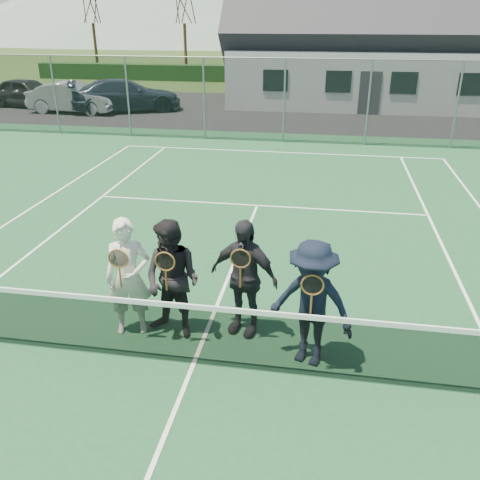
{
  "coord_description": "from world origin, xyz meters",
  "views": [
    {
      "loc": [
        1.57,
        -5.48,
        4.4
      ],
      "look_at": [
        0.39,
        1.5,
        1.25
      ],
      "focal_mm": 38.0,
      "sensor_mm": 36.0,
      "label": 1
    }
  ],
  "objects_px": {
    "clubhouse": "(381,24)",
    "player_a": "(128,277)",
    "car_b": "(73,98)",
    "player_c": "(244,277)",
    "player_d": "(311,304)",
    "car_c": "(126,95)",
    "tennis_net": "(192,332)",
    "player_b": "(172,280)",
    "car_a": "(28,93)"
  },
  "relations": [
    {
      "from": "clubhouse",
      "to": "player_c",
      "type": "xyz_separation_m",
      "value": [
        -3.46,
        -23.07,
        -3.07
      ]
    },
    {
      "from": "car_b",
      "to": "car_c",
      "type": "distance_m",
      "value": 2.52
    },
    {
      "from": "player_b",
      "to": "tennis_net",
      "type": "bearing_deg",
      "value": -56.01
    },
    {
      "from": "player_a",
      "to": "player_c",
      "type": "height_order",
      "value": "same"
    },
    {
      "from": "tennis_net",
      "to": "player_d",
      "type": "relative_size",
      "value": 6.49
    },
    {
      "from": "car_b",
      "to": "player_a",
      "type": "xyz_separation_m",
      "value": [
        9.54,
        -17.47,
        0.21
      ]
    },
    {
      "from": "clubhouse",
      "to": "player_d",
      "type": "relative_size",
      "value": 8.67
    },
    {
      "from": "car_c",
      "to": "clubhouse",
      "type": "relative_size",
      "value": 0.34
    },
    {
      "from": "clubhouse",
      "to": "player_a",
      "type": "relative_size",
      "value": 8.67
    },
    {
      "from": "car_c",
      "to": "player_a",
      "type": "height_order",
      "value": "player_a"
    },
    {
      "from": "car_b",
      "to": "tennis_net",
      "type": "bearing_deg",
      "value": -146.77
    },
    {
      "from": "car_c",
      "to": "car_a",
      "type": "bearing_deg",
      "value": 60.68
    },
    {
      "from": "car_c",
      "to": "player_a",
      "type": "xyz_separation_m",
      "value": [
        7.17,
        -18.31,
        0.15
      ]
    },
    {
      "from": "car_c",
      "to": "player_c",
      "type": "distance_m",
      "value": 20.06
    },
    {
      "from": "player_a",
      "to": "tennis_net",
      "type": "bearing_deg",
      "value": -30.2
    },
    {
      "from": "player_b",
      "to": "car_b",
      "type": "bearing_deg",
      "value": 120.31
    },
    {
      "from": "player_b",
      "to": "player_c",
      "type": "relative_size",
      "value": 1.0
    },
    {
      "from": "tennis_net",
      "to": "player_a",
      "type": "xyz_separation_m",
      "value": [
        -1.11,
        0.64,
        0.38
      ]
    },
    {
      "from": "tennis_net",
      "to": "clubhouse",
      "type": "relative_size",
      "value": 0.75
    },
    {
      "from": "car_b",
      "to": "player_a",
      "type": "relative_size",
      "value": 2.42
    },
    {
      "from": "player_a",
      "to": "car_c",
      "type": "bearing_deg",
      "value": 111.38
    },
    {
      "from": "car_b",
      "to": "player_a",
      "type": "height_order",
      "value": "player_a"
    },
    {
      "from": "clubhouse",
      "to": "car_a",
      "type": "bearing_deg",
      "value": -165.44
    },
    {
      "from": "clubhouse",
      "to": "player_a",
      "type": "xyz_separation_m",
      "value": [
        -5.11,
        -23.35,
        -3.07
      ]
    },
    {
      "from": "car_a",
      "to": "clubhouse",
      "type": "height_order",
      "value": "clubhouse"
    },
    {
      "from": "car_c",
      "to": "player_a",
      "type": "distance_m",
      "value": 19.66
    },
    {
      "from": "tennis_net",
      "to": "player_c",
      "type": "relative_size",
      "value": 6.49
    },
    {
      "from": "car_c",
      "to": "player_c",
      "type": "relative_size",
      "value": 2.96
    },
    {
      "from": "car_c",
      "to": "player_b",
      "type": "height_order",
      "value": "player_b"
    },
    {
      "from": "car_b",
      "to": "car_c",
      "type": "xyz_separation_m",
      "value": [
        2.38,
        0.83,
        0.06
      ]
    },
    {
      "from": "player_d",
      "to": "car_c",
      "type": "bearing_deg",
      "value": 117.8
    },
    {
      "from": "tennis_net",
      "to": "player_d",
      "type": "bearing_deg",
      "value": 12.63
    },
    {
      "from": "car_b",
      "to": "player_c",
      "type": "height_order",
      "value": "player_c"
    },
    {
      "from": "car_a",
      "to": "car_c",
      "type": "relative_size",
      "value": 0.8
    },
    {
      "from": "player_c",
      "to": "clubhouse",
      "type": "bearing_deg",
      "value": 81.47
    },
    {
      "from": "car_a",
      "to": "player_b",
      "type": "distance_m",
      "value": 22.98
    },
    {
      "from": "player_a",
      "to": "player_c",
      "type": "bearing_deg",
      "value": 9.87
    },
    {
      "from": "clubhouse",
      "to": "player_a",
      "type": "height_order",
      "value": "clubhouse"
    },
    {
      "from": "player_a",
      "to": "player_b",
      "type": "xyz_separation_m",
      "value": [
        0.65,
        0.03,
        -0.0
      ]
    },
    {
      "from": "car_b",
      "to": "player_c",
      "type": "distance_m",
      "value": 20.51
    },
    {
      "from": "car_b",
      "to": "player_d",
      "type": "bearing_deg",
      "value": -142.78
    },
    {
      "from": "player_b",
      "to": "player_d",
      "type": "height_order",
      "value": "same"
    },
    {
      "from": "car_c",
      "to": "player_b",
      "type": "xyz_separation_m",
      "value": [
        7.82,
        -18.28,
        0.15
      ]
    },
    {
      "from": "car_a",
      "to": "player_b",
      "type": "xyz_separation_m",
      "value": [
        13.33,
        -18.71,
        0.19
      ]
    },
    {
      "from": "player_a",
      "to": "player_b",
      "type": "distance_m",
      "value": 0.65
    },
    {
      "from": "player_a",
      "to": "player_d",
      "type": "xyz_separation_m",
      "value": [
        2.64,
        -0.3,
        -0.0
      ]
    },
    {
      "from": "car_b",
      "to": "player_a",
      "type": "distance_m",
      "value": 19.91
    },
    {
      "from": "clubhouse",
      "to": "player_c",
      "type": "distance_m",
      "value": 23.53
    },
    {
      "from": "car_b",
      "to": "clubhouse",
      "type": "relative_size",
      "value": 0.28
    },
    {
      "from": "car_a",
      "to": "clubhouse",
      "type": "xyz_separation_m",
      "value": [
        17.79,
        4.62,
        3.26
      ]
    }
  ]
}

